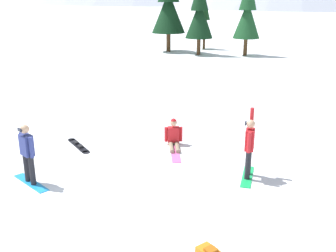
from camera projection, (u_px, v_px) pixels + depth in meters
ground_plane at (114, 224)px, 9.14m from camera, size 800.00×800.00×0.00m
snowboarder_foreground at (27, 153)px, 10.84m from camera, size 1.52×0.74×1.71m
snowboarder_midground at (249, 146)px, 11.21m from camera, size 0.56×1.47×1.99m
snowboarder_background at (174, 137)px, 13.72m from camera, size 1.22×1.72×0.94m
loose_snowboard_near_left at (78, 145)px, 13.82m from camera, size 1.57×1.08×0.09m
pine_tree_slender at (168, 4)px, 34.95m from camera, size 2.95×2.95×7.52m
pine_tree_tall at (247, 12)px, 32.81m from camera, size 2.22×2.22×6.51m
pine_tree_broad at (199, 13)px, 33.16m from camera, size 2.30×2.30×6.41m
pine_tree_short at (205, 21)px, 37.07m from camera, size 1.57×1.57×4.68m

